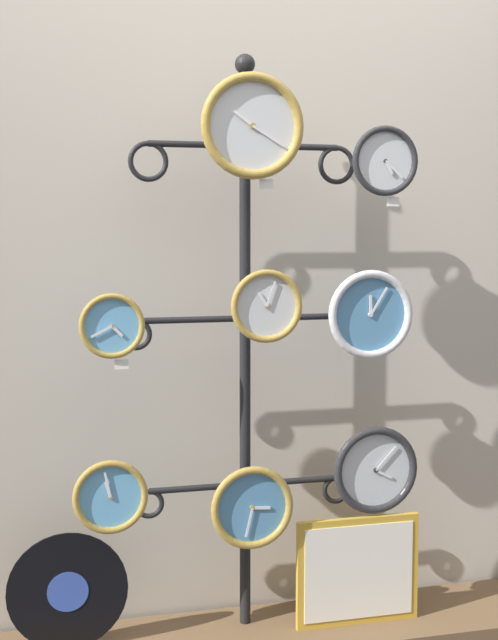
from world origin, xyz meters
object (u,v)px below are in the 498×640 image
at_px(clock_top_center, 252,126).
at_px(vinyl_record, 68,591).
at_px(clock_bottom_center, 252,507).
at_px(clock_middle_left, 112,326).
at_px(clock_middle_center, 266,306).
at_px(clock_bottom_left, 110,496).
at_px(clock_middle_right, 370,314).
at_px(clock_bottom_right, 375,470).
at_px(picture_frame, 358,571).
at_px(display_stand, 245,469).
at_px(clock_top_right, 385,161).

bearing_deg(clock_top_center, vinyl_record, 172.70).
bearing_deg(clock_bottom_center, clock_middle_left, 177.71).
distance_m(clock_middle_center, clock_bottom_left, 0.72).
height_order(clock_middle_center, clock_middle_right, clock_middle_center).
relative_size(clock_middle_right, clock_bottom_right, 0.99).
relative_size(clock_bottom_left, vinyl_record, 0.61).
distance_m(clock_bottom_left, clock_bottom_right, 0.84).
xyz_separation_m(clock_top_center, clock_middle_right, (0.39, 0.04, -0.56)).
relative_size(clock_middle_center, clock_middle_right, 0.79).
bearing_deg(clock_bottom_center, clock_middle_right, 4.07).
height_order(vinyl_record, picture_frame, vinyl_record).
distance_m(clock_middle_left, clock_bottom_center, 0.70).
xyz_separation_m(clock_bottom_right, picture_frame, (-0.06, -0.02, -0.32)).
xyz_separation_m(clock_middle_center, vinyl_record, (-0.60, 0.06, -0.84)).
relative_size(clock_bottom_left, clock_bottom_right, 0.78).
xyz_separation_m(display_stand, vinyl_record, (-0.56, -0.05, -0.32)).
bearing_deg(display_stand, clock_middle_center, -69.40).
distance_m(display_stand, clock_top_right, 1.05).
distance_m(clock_middle_left, vinyl_record, 0.81).
bearing_deg(clock_bottom_right, display_stand, 168.72).
bearing_deg(clock_bottom_left, clock_middle_center, 0.66).
bearing_deg(clock_top_right, clock_bottom_center, -178.36).
height_order(clock_bottom_left, clock_bottom_right, clock_bottom_right).
relative_size(clock_middle_center, clock_bottom_center, 0.86).
bearing_deg(vinyl_record, clock_bottom_right, -1.88).
relative_size(clock_bottom_center, vinyl_record, 0.72).
relative_size(clock_top_center, clock_middle_right, 1.11).
bearing_deg(clock_bottom_right, clock_middle_right, -174.57).
relative_size(clock_middle_left, vinyl_record, 0.53).
height_order(clock_middle_center, picture_frame, clock_middle_center).
bearing_deg(display_stand, clock_bottom_left, -165.75).
bearing_deg(clock_bottom_right, clock_top_center, -174.64).
xyz_separation_m(clock_top_center, picture_frame, (0.35, 0.02, -1.38)).
bearing_deg(clock_top_center, clock_middle_right, 5.35).
distance_m(display_stand, clock_bottom_left, 0.45).
bearing_deg(clock_bottom_right, clock_middle_center, -176.31).
xyz_separation_m(clock_middle_center, clock_bottom_right, (0.37, 0.02, -0.53)).
bearing_deg(clock_top_right, picture_frame, 179.22).
relative_size(clock_middle_right, vinyl_record, 0.77).
bearing_deg(clock_middle_left, picture_frame, -0.27).
xyz_separation_m(clock_middle_left, clock_middle_center, (0.46, -0.01, 0.05)).
relative_size(clock_top_center, clock_bottom_center, 1.20).
distance_m(clock_top_center, clock_bottom_right, 1.14).
height_order(clock_bottom_center, clock_bottom_right, clock_bottom_right).
xyz_separation_m(clock_middle_center, clock_middle_right, (0.34, 0.02, -0.04)).
height_order(clock_top_center, clock_middle_right, clock_top_center).
relative_size(clock_bottom_center, picture_frame, 0.63).
xyz_separation_m(clock_top_center, vinyl_record, (-0.55, 0.07, -1.37)).
relative_size(clock_bottom_center, clock_bottom_right, 0.92).
distance_m(clock_top_center, picture_frame, 1.42).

